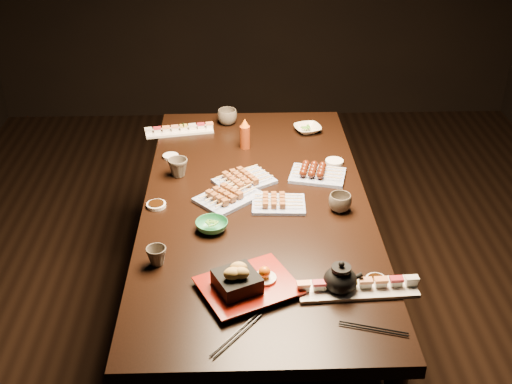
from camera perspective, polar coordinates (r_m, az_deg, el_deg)
ground at (r=3.11m, az=1.70°, el=-11.61°), size 5.00×5.00×0.00m
dining_table at (r=2.77m, az=0.03°, el=-7.58°), size 1.11×1.89×0.75m
sushi_platter_near at (r=2.12m, az=9.03°, el=-8.17°), size 0.39×0.13×0.05m
sushi_platter_far at (r=3.16m, az=-6.84°, el=5.61°), size 0.34×0.15×0.04m
yakitori_plate_center at (r=2.57m, az=-2.46°, el=-0.04°), size 0.30×0.29×0.06m
yakitori_plate_right at (r=2.53m, az=2.03°, el=-0.72°), size 0.22×0.16×0.05m
yakitori_plate_left at (r=2.69m, az=-1.04°, el=1.37°), size 0.28×0.26×0.06m
tsukune_plate at (r=2.74m, az=5.51°, el=1.87°), size 0.26×0.22×0.06m
edamame_bowl_green at (r=2.39m, az=-3.95°, el=-3.02°), size 0.13×0.13×0.04m
edamame_bowl_cream at (r=3.16m, az=4.60°, el=5.61°), size 0.16×0.16×0.03m
tempura_tray at (r=2.08m, az=-0.71°, el=-7.56°), size 0.37×0.34×0.11m
teacup_near_left at (r=2.23m, az=-8.83°, el=-5.64°), size 0.09×0.09×0.07m
teacup_mid_right at (r=2.51m, az=7.48°, el=-0.95°), size 0.12×0.12×0.07m
teacup_far_left at (r=2.76m, az=-6.94°, el=2.17°), size 0.09×0.09×0.08m
teacup_far_right at (r=3.23m, az=-2.57°, el=6.69°), size 0.12×0.12×0.08m
teapot at (r=2.10m, az=7.52°, el=-7.46°), size 0.14×0.14×0.11m
condiment_bottle at (r=2.96m, az=-0.99°, el=5.23°), size 0.06×0.06×0.15m
sauce_dish_west at (r=2.56m, az=-8.86°, el=-1.16°), size 0.09×0.09×0.01m
sauce_dish_east at (r=2.88m, az=6.98°, el=2.69°), size 0.10×0.10×0.01m
sauce_dish_se at (r=2.18m, az=10.61°, el=-7.72°), size 0.10×0.10×0.01m
sauce_dish_nw at (r=2.93m, az=-7.59°, el=3.17°), size 0.10×0.10×0.01m
chopsticks_near at (r=1.95m, az=-1.73°, el=-12.58°), size 0.16×0.19×0.01m
chopsticks_se at (r=2.00m, az=10.39°, el=-11.88°), size 0.20×0.08×0.01m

